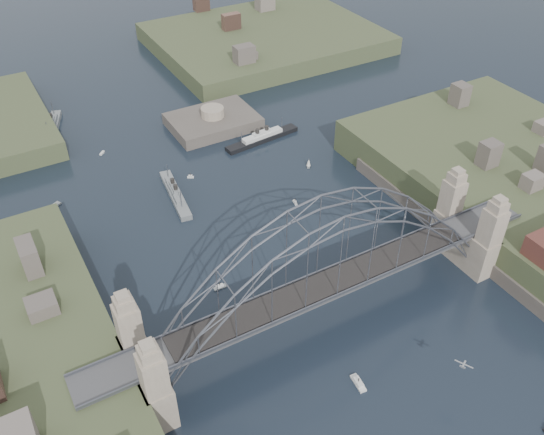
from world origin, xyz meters
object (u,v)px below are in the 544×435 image
(naval_cruiser_far, at_px, (53,128))
(ocean_liner, at_px, (262,138))
(fort_island, at_px, (214,128))
(bridge, at_px, (328,267))
(naval_cruiser_near, at_px, (175,194))

(naval_cruiser_far, height_order, ocean_liner, naval_cruiser_far)
(naval_cruiser_far, bearing_deg, fort_island, -26.32)
(bridge, xyz_separation_m, fort_island, (12.00, 70.00, -12.66))
(bridge, xyz_separation_m, naval_cruiser_far, (-25.10, 88.35, -11.39))
(bridge, height_order, ocean_liner, bridge)
(ocean_liner, bearing_deg, naval_cruiser_near, -157.84)
(naval_cruiser_near, distance_m, ocean_liner, 30.47)
(naval_cruiser_near, height_order, ocean_liner, naval_cruiser_near)
(bridge, bearing_deg, naval_cruiser_far, 105.86)
(bridge, bearing_deg, ocean_liner, 71.11)
(fort_island, bearing_deg, ocean_liner, -59.00)
(fort_island, relative_size, naval_cruiser_far, 1.25)
(bridge, relative_size, fort_island, 3.82)
(bridge, distance_m, naval_cruiser_near, 48.02)
(bridge, distance_m, fort_island, 72.14)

